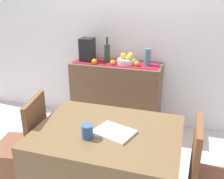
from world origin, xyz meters
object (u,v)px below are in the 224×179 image
Objects in this scene: coffee_maker at (87,50)px; chair_near_window at (23,162)px; dining_table at (108,170)px; coffee_cup at (87,132)px; fruit_bowl at (126,61)px; wine_bottle at (107,53)px; sideboard_console at (116,96)px; open_book at (114,132)px; ceramic_vase at (147,57)px.

coffee_maker is 1.54m from chair_near_window.
dining_table is 0.46m from coffee_cup.
wine_bottle is at bearing 180.00° from fruit_bowl.
fruit_bowl is 0.26m from wine_bottle.
chair_near_window is (-0.49, -1.34, -0.17)m from sideboard_console.
open_book is at bearing -69.96° from wine_bottle.
sideboard_console is at bearing 180.00° from ceramic_vase.
fruit_bowl is (0.12, 0.00, 0.47)m from sideboard_console.
chair_near_window is at bearing -164.21° from open_book.
coffee_maker is 1.62m from coffee_cup.
open_book is 0.31× the size of chair_near_window.
ceramic_vase is 0.19× the size of dining_table.
sideboard_console is 3.99× the size of open_book.
ceramic_vase reaches higher than sideboard_console.
wine_bottle is at bearing 102.70° from coffee_cup.
coffee_cup is (0.09, -1.48, -0.12)m from fruit_bowl.
sideboard_console is 10.86× the size of coffee_cup.
open_book is 0.21m from coffee_cup.
wine_bottle is at bearing 0.00° from coffee_maker.
ceramic_vase is 1.47m from dining_table.
fruit_bowl is at bearing 0.00° from coffee_maker.
open_book is (0.26, -1.37, -0.16)m from fruit_bowl.
open_book is (-0.00, -1.37, -0.23)m from ceramic_vase.
open_book is at bearing -74.51° from sideboard_console.
wine_bottle is 0.50m from ceramic_vase.
wine_bottle is 1.13× the size of open_book.
wine_bottle is 1.57m from chair_near_window.
ceramic_vase is at bearing 0.00° from sideboard_console.
coffee_cup is 0.89m from chair_near_window.
fruit_bowl reaches higher than sideboard_console.
coffee_cup is at bearing -81.78° from sideboard_console.
dining_table is at bearing -76.64° from sideboard_console.
dining_table is at bearing -0.22° from chair_near_window.
coffee_maker is at bearing 117.60° from dining_table.
open_book is 2.72× the size of coffee_cup.
ceramic_vase is (0.26, 0.00, 0.07)m from fruit_bowl.
open_book is (0.06, -0.03, 0.38)m from dining_table.
sideboard_console is at bearing 103.36° from dining_table.
open_book is at bearing -60.91° from coffee_maker.
chair_near_window is (-0.87, 0.03, -0.48)m from open_book.
wine_bottle is 0.26m from coffee_maker.
coffee_cup is (-0.17, -1.48, -0.19)m from ceramic_vase.
chair_near_window is at bearing -105.59° from wine_bottle.
sideboard_console is 1.02× the size of dining_table.
sideboard_console is 3.52× the size of wine_bottle.
coffee_maker is at bearing 180.00° from ceramic_vase.
sideboard_console is 0.49m from fruit_bowl.
coffee_cup reaches higher than open_book.
chair_near_window is at bearing -110.24° from sideboard_console.
fruit_bowl is at bearing 93.53° from coffee_cup.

